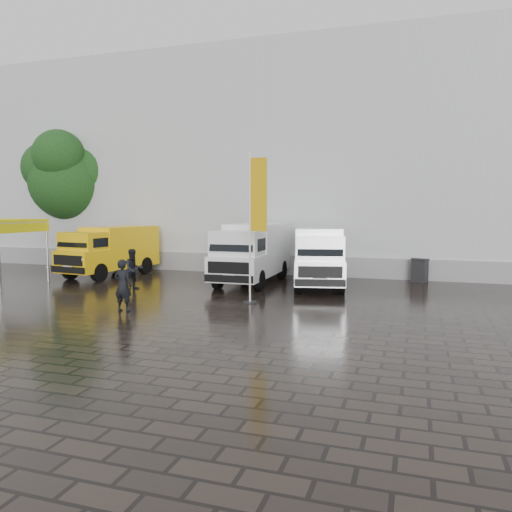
# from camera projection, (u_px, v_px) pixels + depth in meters

# --- Properties ---
(ground) EXTENTS (120.00, 120.00, 0.00)m
(ground) POSITION_uv_depth(u_px,v_px,m) (234.00, 302.00, 18.05)
(ground) COLOR black
(ground) RESTS_ON ground
(exhibition_hall) EXTENTS (44.00, 16.00, 12.00)m
(exhibition_hall) POSITION_uv_depth(u_px,v_px,m) (350.00, 168.00, 32.01)
(exhibition_hall) COLOR silver
(exhibition_hall) RESTS_ON ground
(hall_plinth) EXTENTS (44.00, 0.15, 1.00)m
(hall_plinth) POSITION_uv_depth(u_px,v_px,m) (327.00, 267.00, 24.91)
(hall_plinth) COLOR gray
(hall_plinth) RESTS_ON ground
(van_yellow) EXTENTS (2.81, 5.59, 2.47)m
(van_yellow) POSITION_uv_depth(u_px,v_px,m) (110.00, 252.00, 24.97)
(van_yellow) COLOR yellow
(van_yellow) RESTS_ON ground
(van_white) EXTENTS (2.19, 6.27, 2.70)m
(van_white) POSITION_uv_depth(u_px,v_px,m) (252.00, 254.00, 22.64)
(van_white) COLOR white
(van_white) RESTS_ON ground
(van_silver) EXTENTS (3.17, 6.16, 2.55)m
(van_silver) POSITION_uv_depth(u_px,v_px,m) (318.00, 257.00, 21.71)
(van_silver) COLOR silver
(van_silver) RESTS_ON ground
(flagpole) EXTENTS (0.88, 0.50, 5.38)m
(flagpole) POSITION_uv_depth(u_px,v_px,m) (255.00, 219.00, 17.66)
(flagpole) COLOR black
(flagpole) RESTS_ON ground
(tree) EXTENTS (4.56, 4.56, 8.19)m
(tree) POSITION_uv_depth(u_px,v_px,m) (68.00, 177.00, 30.00)
(tree) COLOR black
(tree) RESTS_ON ground
(wheelie_bin) EXTENTS (0.83, 0.83, 1.10)m
(wheelie_bin) POSITION_uv_depth(u_px,v_px,m) (420.00, 270.00, 23.06)
(wheelie_bin) COLOR black
(wheelie_bin) RESTS_ON ground
(person_front) EXTENTS (0.64, 0.42, 1.74)m
(person_front) POSITION_uv_depth(u_px,v_px,m) (123.00, 285.00, 16.40)
(person_front) COLOR black
(person_front) RESTS_ON ground
(person_tent) EXTENTS (1.00, 1.04, 1.70)m
(person_tent) POSITION_uv_depth(u_px,v_px,m) (133.00, 269.00, 20.95)
(person_tent) COLOR black
(person_tent) RESTS_ON ground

